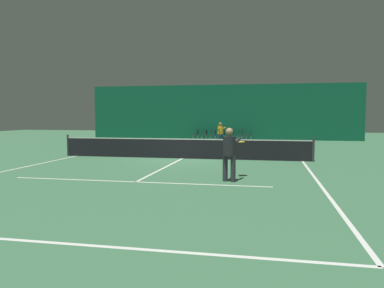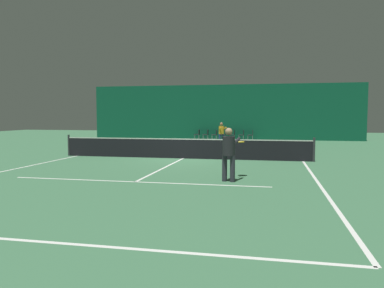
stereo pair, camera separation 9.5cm
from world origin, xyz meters
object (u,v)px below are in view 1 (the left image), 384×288
at_px(player_far, 221,132).
at_px(courtside_chair_0, 196,134).
at_px(courtside_chair_1, 205,134).
at_px(courtside_chair_2, 214,134).
at_px(courtside_chair_3, 223,134).
at_px(player_near, 230,150).
at_px(courtside_chair_4, 232,134).
at_px(courtside_chair_5, 241,134).
at_px(courtside_chair_6, 250,134).
at_px(tennis_net, 182,148).

bearing_deg(player_far, courtside_chair_0, 177.13).
bearing_deg(courtside_chair_1, courtside_chair_0, -90.00).
bearing_deg(courtside_chair_2, courtside_chair_3, 90.00).
distance_m(player_near, courtside_chair_3, 19.85).
xyz_separation_m(courtside_chair_0, courtside_chair_4, (3.00, 0.00, 0.00)).
relative_size(courtside_chair_5, courtside_chair_6, 1.00).
height_order(courtside_chair_2, courtside_chair_5, same).
relative_size(player_near, courtside_chair_5, 1.98).
height_order(tennis_net, player_near, player_near).
bearing_deg(courtside_chair_4, courtside_chair_1, -90.00).
relative_size(courtside_chair_4, courtside_chair_5, 1.00).
distance_m(player_near, courtside_chair_6, 19.68).
relative_size(courtside_chair_2, courtside_chair_5, 1.00).
height_order(courtside_chair_1, courtside_chair_6, same).
bearing_deg(tennis_net, courtside_chair_0, 98.16).
distance_m(courtside_chair_2, courtside_chair_4, 1.50).
height_order(player_near, courtside_chair_5, player_near).
bearing_deg(courtside_chair_3, player_near, 7.42).
height_order(player_near, courtside_chair_4, player_near).
distance_m(player_far, courtside_chair_4, 5.75).
bearing_deg(courtside_chair_3, player_far, 5.28).
bearing_deg(player_far, courtside_chair_5, 141.58).
relative_size(player_far, courtside_chair_0, 1.86).
xyz_separation_m(player_far, courtside_chair_5, (0.97, 5.73, -0.42)).
bearing_deg(player_near, courtside_chair_3, 22.15).
relative_size(courtside_chair_2, courtside_chair_6, 1.00).
height_order(courtside_chair_2, courtside_chair_6, same).
height_order(player_far, courtside_chair_5, player_far).
xyz_separation_m(courtside_chair_4, courtside_chair_5, (0.75, 0.00, 0.00)).
bearing_deg(courtside_chair_0, courtside_chair_4, 90.00).
xyz_separation_m(courtside_chair_3, courtside_chair_6, (2.25, 0.00, 0.00)).
distance_m(courtside_chair_1, courtside_chair_3, 1.50).
xyz_separation_m(courtside_chair_0, courtside_chair_1, (0.75, 0.00, 0.00)).
distance_m(courtside_chair_4, courtside_chair_5, 0.75).
height_order(player_near, courtside_chair_0, player_near).
height_order(courtside_chair_1, courtside_chair_3, same).
bearing_deg(tennis_net, courtside_chair_1, 95.12).
distance_m(player_far, courtside_chair_5, 5.82).
distance_m(player_near, courtside_chair_2, 19.96).
relative_size(player_far, courtside_chair_4, 1.86).
distance_m(tennis_net, courtside_chair_6, 14.19).
bearing_deg(courtside_chair_5, courtside_chair_6, 90.00).
bearing_deg(courtside_chair_4, courtside_chair_6, 90.00).
bearing_deg(player_near, courtside_chair_6, 15.63).
bearing_deg(courtside_chair_0, courtside_chair_6, 90.00).
relative_size(courtside_chair_2, courtside_chair_3, 1.00).
xyz_separation_m(courtside_chair_2, courtside_chair_3, (0.75, 0.00, 0.00)).
distance_m(player_near, player_far, 14.09).
xyz_separation_m(courtside_chair_2, courtside_chair_5, (2.25, 0.00, 0.00)).
bearing_deg(courtside_chair_0, courtside_chair_5, 90.00).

